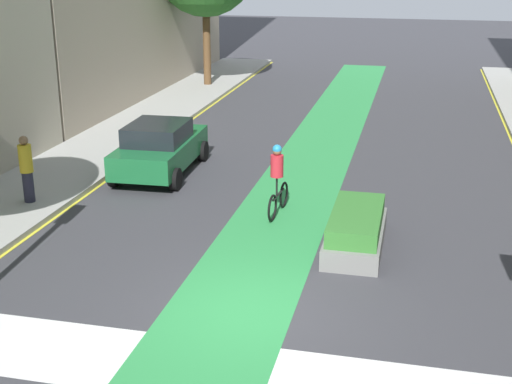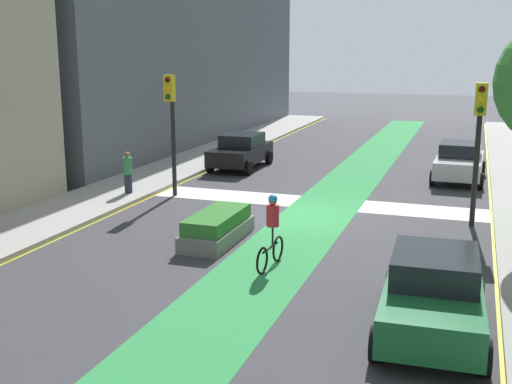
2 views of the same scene
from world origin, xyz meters
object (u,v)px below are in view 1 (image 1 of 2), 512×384
object	(u,v)px
pedestrian_sidewalk_left_a	(27,168)
median_planter	(356,230)
car_green_left_far	(160,147)
cyclist_in_lane	(278,178)

from	to	relation	value
pedestrian_sidewalk_left_a	median_planter	distance (m)	8.55
car_green_left_far	median_planter	bearing A→B (deg)	-34.11
pedestrian_sidewalk_left_a	median_planter	xyz separation A→B (m)	(8.50, -0.68, -0.65)
car_green_left_far	cyclist_in_lane	world-z (taller)	cyclist_in_lane
pedestrian_sidewalk_left_a	median_planter	world-z (taller)	pedestrian_sidewalk_left_a
cyclist_in_lane	pedestrian_sidewalk_left_a	xyz separation A→B (m)	(-6.38, -0.88, 0.08)
pedestrian_sidewalk_left_a	cyclist_in_lane	bearing A→B (deg)	7.85
car_green_left_far	pedestrian_sidewalk_left_a	distance (m)	4.21
cyclist_in_lane	pedestrian_sidewalk_left_a	distance (m)	6.45
median_planter	cyclist_in_lane	bearing A→B (deg)	143.57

